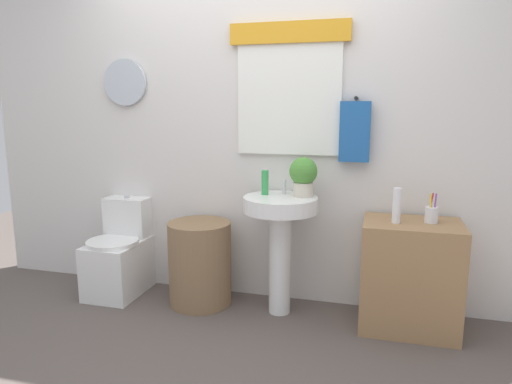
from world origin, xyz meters
TOP-DOWN VIEW (x-y plane):
  - ground_plane at (0.00, 0.00)m, footprint 8.00×8.00m
  - back_wall at (0.00, 1.15)m, footprint 4.40×0.18m
  - toilet at (-1.02, 0.88)m, footprint 0.38×0.51m
  - laundry_hamper at (-0.35, 0.85)m, footprint 0.45×0.45m
  - pedestal_sink at (0.24, 0.85)m, footprint 0.50×0.50m
  - faucet at (0.24, 0.97)m, footprint 0.03×0.03m
  - wooden_cabinet at (1.08, 0.85)m, footprint 0.60×0.44m
  - soap_bottle at (0.12, 0.90)m, footprint 0.05×0.05m
  - potted_plant at (0.38, 0.91)m, footprint 0.19×0.19m
  - lotion_bottle at (0.98, 0.81)m, footprint 0.05×0.05m
  - toothbrush_cup at (1.19, 0.87)m, footprint 0.08×0.08m

SIDE VIEW (x-z plane):
  - ground_plane at x=0.00m, z-range 0.00..0.00m
  - toilet at x=-1.02m, z-range -0.08..0.65m
  - laundry_hamper at x=-0.35m, z-range 0.00..0.60m
  - wooden_cabinet at x=1.08m, z-range 0.00..0.70m
  - pedestal_sink at x=0.24m, z-range 0.20..1.02m
  - toothbrush_cup at x=1.19m, z-range 0.66..0.85m
  - lotion_bottle at x=0.98m, z-range 0.70..0.92m
  - faucet at x=0.24m, z-range 0.82..0.92m
  - soap_bottle at x=0.12m, z-range 0.82..0.99m
  - potted_plant at x=0.38m, z-range 0.83..1.09m
  - back_wall at x=0.00m, z-range 0.01..2.61m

